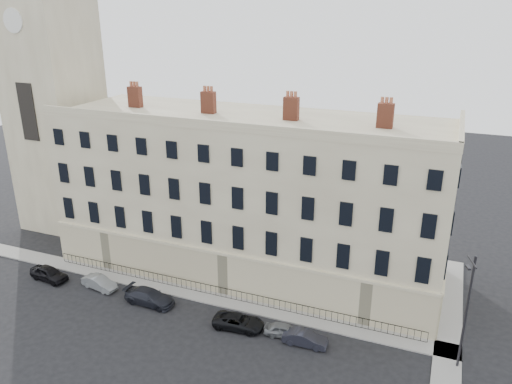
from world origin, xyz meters
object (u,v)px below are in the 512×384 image
at_px(streetlamp, 466,309).
at_px(car_a, 49,273).
at_px(car_c, 150,297).
at_px(car_d, 239,322).
at_px(car_b, 99,283).
at_px(car_f, 305,338).
at_px(car_e, 284,330).

bearing_deg(streetlamp, car_a, 164.86).
xyz_separation_m(car_c, car_d, (8.60, -0.37, -0.09)).
relative_size(car_b, car_c, 0.78).
bearing_deg(car_d, car_a, 84.02).
bearing_deg(car_a, car_b, -78.51).
xyz_separation_m(car_b, car_c, (5.65, -0.42, 0.08)).
bearing_deg(car_f, car_e, 74.33).
relative_size(car_e, car_f, 0.91).
bearing_deg(car_f, car_a, 86.92).
height_order(car_a, streetlamp, streetlamp).
relative_size(car_a, car_e, 1.25).
bearing_deg(car_f, car_d, 87.07).
height_order(car_c, car_e, car_c).
bearing_deg(car_b, car_d, -84.40).
bearing_deg(car_c, car_a, 92.13).
distance_m(car_a, car_f, 25.24).
relative_size(car_f, streetlamp, 0.39).
distance_m(car_b, streetlamp, 30.96).
relative_size(car_d, car_f, 1.20).
bearing_deg(car_e, car_b, 81.06).
xyz_separation_m(car_c, car_e, (12.34, -0.00, -0.13)).
xyz_separation_m(car_f, streetlamp, (10.83, 1.50, 4.39)).
distance_m(car_d, streetlamp, 17.03).
relative_size(car_b, car_f, 1.03).
relative_size(car_a, car_f, 1.14).
relative_size(car_a, car_b, 1.11).
bearing_deg(streetlamp, car_e, 167.87).
bearing_deg(car_d, car_b, 81.72).
xyz_separation_m(car_b, streetlamp, (30.65, 0.64, 4.38)).
bearing_deg(car_c, car_f, -90.00).
bearing_deg(car_a, car_d, -84.56).
xyz_separation_m(car_d, car_f, (5.57, -0.07, -0.01)).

